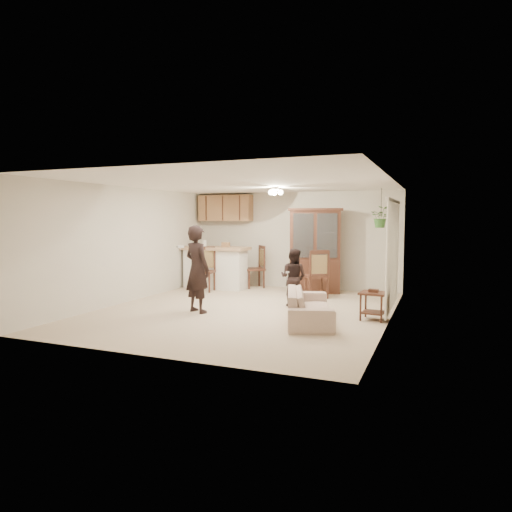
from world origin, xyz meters
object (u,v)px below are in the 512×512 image
at_px(chair_bar, 204,279).
at_px(chair_hutch_right, 316,284).
at_px(adult, 197,266).
at_px(child, 293,274).
at_px(side_table, 373,305).
at_px(chair_hutch_left, 254,276).
at_px(china_hutch, 315,251).
at_px(sofa, 309,301).

xyz_separation_m(chair_bar, chair_hutch_right, (2.83, 0.17, -0.00)).
xyz_separation_m(adult, child, (1.53, 1.31, -0.22)).
relative_size(side_table, chair_hutch_left, 0.50).
bearing_deg(chair_hutch_right, adult, 23.38).
relative_size(side_table, chair_hutch_right, 0.50).
relative_size(child, china_hutch, 0.65).
relative_size(child, side_table, 2.42).
height_order(sofa, child, child).
distance_m(adult, child, 2.03).
bearing_deg(chair_bar, side_table, -30.92).
height_order(child, china_hutch, china_hutch).
height_order(chair_bar, chair_hutch_right, chair_bar).
bearing_deg(chair_hutch_right, chair_hutch_left, -56.68).
distance_m(chair_hutch_left, chair_hutch_right, 2.09).
distance_m(china_hutch, chair_hutch_left, 1.83).
relative_size(adult, chair_bar, 1.62).
xyz_separation_m(sofa, child, (-0.69, 1.28, 0.31)).
distance_m(adult, chair_hutch_right, 3.08).
bearing_deg(side_table, chair_hutch_left, 141.12).
height_order(adult, chair_bar, adult).
bearing_deg(china_hutch, adult, -133.05).
height_order(sofa, chair_hutch_right, chair_hutch_right).
height_order(adult, china_hutch, china_hutch).
height_order(child, chair_bar, child).
xyz_separation_m(sofa, chair_hutch_right, (-0.50, 2.46, -0.05)).
relative_size(side_table, chair_bar, 0.50).
height_order(adult, child, adult).
height_order(child, chair_hutch_left, child).
bearing_deg(child, sofa, 126.22).
bearing_deg(chair_hutch_left, side_table, 11.74).
distance_m(sofa, chair_hutch_left, 4.11).
distance_m(child, chair_hutch_left, 2.70).
xyz_separation_m(chair_bar, chair_hutch_left, (0.93, 1.05, -0.00)).
relative_size(chair_hutch_left, chair_hutch_right, 1.00).
bearing_deg(sofa, child, 10.50).
bearing_deg(adult, china_hutch, -92.95).
bearing_deg(adult, chair_hutch_left, -64.43).
distance_m(side_table, chair_hutch_right, 2.44).
bearing_deg(chair_bar, china_hutch, 8.31).
bearing_deg(chair_bar, chair_hutch_left, 39.02).
xyz_separation_m(china_hutch, chair_hutch_right, (0.22, -0.66, -0.71)).
height_order(china_hutch, side_table, china_hutch).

